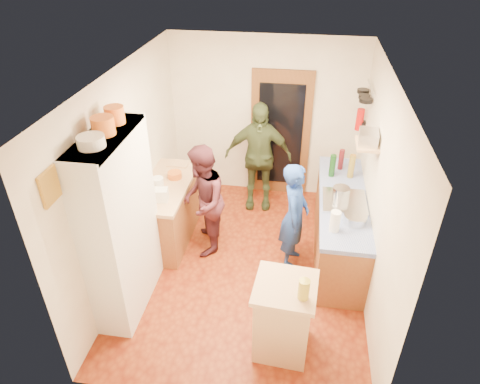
% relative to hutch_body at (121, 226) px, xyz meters
% --- Properties ---
extents(floor, '(3.00, 4.00, 0.02)m').
position_rel_hutch_body_xyz_m(floor, '(1.30, 0.80, -1.11)').
color(floor, maroon).
rests_on(floor, ground).
extents(ceiling, '(3.00, 4.00, 0.02)m').
position_rel_hutch_body_xyz_m(ceiling, '(1.30, 0.80, 1.51)').
color(ceiling, silver).
rests_on(ceiling, ground).
extents(wall_back, '(3.00, 0.02, 2.60)m').
position_rel_hutch_body_xyz_m(wall_back, '(1.30, 2.81, 0.20)').
color(wall_back, '#EDE4CC').
rests_on(wall_back, ground).
extents(wall_front, '(3.00, 0.02, 2.60)m').
position_rel_hutch_body_xyz_m(wall_front, '(1.30, -1.21, 0.20)').
color(wall_front, '#EDE4CC').
rests_on(wall_front, ground).
extents(wall_left, '(0.02, 4.00, 2.60)m').
position_rel_hutch_body_xyz_m(wall_left, '(-0.21, 0.80, 0.20)').
color(wall_left, '#EDE4CC').
rests_on(wall_left, ground).
extents(wall_right, '(0.02, 4.00, 2.60)m').
position_rel_hutch_body_xyz_m(wall_right, '(2.81, 0.80, 0.20)').
color(wall_right, '#EDE4CC').
rests_on(wall_right, ground).
extents(door_frame, '(0.95, 0.06, 2.10)m').
position_rel_hutch_body_xyz_m(door_frame, '(1.55, 2.77, -0.05)').
color(door_frame, brown).
rests_on(door_frame, ground).
extents(door_glass, '(0.70, 0.02, 1.70)m').
position_rel_hutch_body_xyz_m(door_glass, '(1.55, 2.74, -0.05)').
color(door_glass, black).
rests_on(door_glass, door_frame).
extents(hutch_body, '(0.40, 1.20, 2.20)m').
position_rel_hutch_body_xyz_m(hutch_body, '(0.00, 0.00, 0.00)').
color(hutch_body, silver).
rests_on(hutch_body, ground).
extents(hutch_top_shelf, '(0.40, 1.14, 0.04)m').
position_rel_hutch_body_xyz_m(hutch_top_shelf, '(0.00, 0.00, 1.08)').
color(hutch_top_shelf, silver).
rests_on(hutch_top_shelf, hutch_body).
extents(plate_stack, '(0.25, 0.25, 0.11)m').
position_rel_hutch_body_xyz_m(plate_stack, '(0.00, -0.26, 1.15)').
color(plate_stack, white).
rests_on(plate_stack, hutch_top_shelf).
extents(orange_pot_a, '(0.22, 0.22, 0.18)m').
position_rel_hutch_body_xyz_m(orange_pot_a, '(0.00, 0.01, 1.19)').
color(orange_pot_a, orange).
rests_on(orange_pot_a, hutch_top_shelf).
extents(orange_pot_b, '(0.20, 0.20, 0.18)m').
position_rel_hutch_body_xyz_m(orange_pot_b, '(0.00, 0.29, 1.19)').
color(orange_pot_b, orange).
rests_on(orange_pot_b, hutch_top_shelf).
extents(left_counter_base, '(0.60, 1.40, 0.85)m').
position_rel_hutch_body_xyz_m(left_counter_base, '(0.10, 1.25, -0.68)').
color(left_counter_base, brown).
rests_on(left_counter_base, ground).
extents(left_counter_top, '(0.64, 1.44, 0.05)m').
position_rel_hutch_body_xyz_m(left_counter_top, '(0.10, 1.25, -0.23)').
color(left_counter_top, tan).
rests_on(left_counter_top, left_counter_base).
extents(toaster, '(0.24, 0.18, 0.17)m').
position_rel_hutch_body_xyz_m(toaster, '(0.15, 0.85, -0.12)').
color(toaster, white).
rests_on(toaster, left_counter_top).
extents(kettle, '(0.19, 0.19, 0.18)m').
position_rel_hutch_body_xyz_m(kettle, '(0.05, 1.10, -0.11)').
color(kettle, white).
rests_on(kettle, left_counter_top).
extents(orange_bowl, '(0.22, 0.22, 0.09)m').
position_rel_hutch_body_xyz_m(orange_bowl, '(0.18, 1.44, -0.16)').
color(orange_bowl, orange).
rests_on(orange_bowl, left_counter_top).
extents(chopping_board, '(0.31, 0.23, 0.02)m').
position_rel_hutch_body_xyz_m(chopping_board, '(0.12, 1.82, -0.19)').
color(chopping_board, tan).
rests_on(chopping_board, left_counter_top).
extents(right_counter_base, '(0.60, 2.20, 0.84)m').
position_rel_hutch_body_xyz_m(right_counter_base, '(2.50, 1.30, -0.68)').
color(right_counter_base, brown).
rests_on(right_counter_base, ground).
extents(right_counter_top, '(0.62, 2.22, 0.06)m').
position_rel_hutch_body_xyz_m(right_counter_top, '(2.50, 1.30, -0.23)').
color(right_counter_top, '#132EA1').
rests_on(right_counter_top, right_counter_base).
extents(hob, '(0.55, 0.58, 0.04)m').
position_rel_hutch_body_xyz_m(hob, '(2.50, 1.17, -0.18)').
color(hob, silver).
rests_on(hob, right_counter_top).
extents(pot_on_hob, '(0.22, 0.22, 0.14)m').
position_rel_hutch_body_xyz_m(pot_on_hob, '(2.45, 1.23, -0.09)').
color(pot_on_hob, silver).
rests_on(pot_on_hob, hob).
extents(bottle_a, '(0.10, 0.10, 0.33)m').
position_rel_hutch_body_xyz_m(bottle_a, '(2.35, 1.83, -0.04)').
color(bottle_a, '#143F14').
rests_on(bottle_a, right_counter_top).
extents(bottle_b, '(0.10, 0.10, 0.30)m').
position_rel_hutch_body_xyz_m(bottle_b, '(2.48, 2.06, -0.05)').
color(bottle_b, '#591419').
rests_on(bottle_b, right_counter_top).
extents(bottle_c, '(0.10, 0.10, 0.34)m').
position_rel_hutch_body_xyz_m(bottle_c, '(2.61, 1.84, -0.03)').
color(bottle_c, olive).
rests_on(bottle_c, right_counter_top).
extents(paper_towel, '(0.13, 0.13, 0.26)m').
position_rel_hutch_body_xyz_m(paper_towel, '(2.35, 0.55, -0.07)').
color(paper_towel, white).
rests_on(paper_towel, right_counter_top).
extents(mixing_bowl, '(0.30, 0.30, 0.11)m').
position_rel_hutch_body_xyz_m(mixing_bowl, '(2.60, 0.75, -0.15)').
color(mixing_bowl, silver).
rests_on(mixing_bowl, right_counter_top).
extents(island_base, '(0.59, 0.59, 0.86)m').
position_rel_hutch_body_xyz_m(island_base, '(1.86, -0.44, -0.67)').
color(island_base, tan).
rests_on(island_base, ground).
extents(island_top, '(0.66, 0.66, 0.05)m').
position_rel_hutch_body_xyz_m(island_top, '(1.86, -0.44, -0.22)').
color(island_top, tan).
rests_on(island_top, island_base).
extents(cutting_board, '(0.37, 0.30, 0.02)m').
position_rel_hutch_body_xyz_m(cutting_board, '(1.81, -0.38, -0.21)').
color(cutting_board, white).
rests_on(cutting_board, island_top).
extents(oil_jar, '(0.12, 0.12, 0.22)m').
position_rel_hutch_body_xyz_m(oil_jar, '(2.03, -0.57, -0.08)').
color(oil_jar, '#AD9E2D').
rests_on(oil_jar, island_top).
extents(pan_rail, '(0.02, 0.65, 0.02)m').
position_rel_hutch_body_xyz_m(pan_rail, '(2.76, 2.33, 0.95)').
color(pan_rail, silver).
rests_on(pan_rail, wall_right).
extents(pan_hang_a, '(0.18, 0.18, 0.05)m').
position_rel_hutch_body_xyz_m(pan_hang_a, '(2.70, 2.15, 0.82)').
color(pan_hang_a, black).
rests_on(pan_hang_a, pan_rail).
extents(pan_hang_b, '(0.16, 0.16, 0.05)m').
position_rel_hutch_body_xyz_m(pan_hang_b, '(2.70, 2.35, 0.80)').
color(pan_hang_b, black).
rests_on(pan_hang_b, pan_rail).
extents(pan_hang_c, '(0.17, 0.17, 0.05)m').
position_rel_hutch_body_xyz_m(pan_hang_c, '(2.70, 2.55, 0.81)').
color(pan_hang_c, black).
rests_on(pan_hang_c, pan_rail).
extents(wall_shelf, '(0.26, 0.42, 0.03)m').
position_rel_hutch_body_xyz_m(wall_shelf, '(2.67, 1.25, 0.60)').
color(wall_shelf, tan).
rests_on(wall_shelf, wall_right).
extents(radio, '(0.24, 0.32, 0.15)m').
position_rel_hutch_body_xyz_m(radio, '(2.67, 1.25, 0.69)').
color(radio, silver).
rests_on(radio, wall_shelf).
extents(ext_bracket, '(0.06, 0.10, 0.04)m').
position_rel_hutch_body_xyz_m(ext_bracket, '(2.77, 2.50, 0.35)').
color(ext_bracket, black).
rests_on(ext_bracket, wall_right).
extents(fire_extinguisher, '(0.11, 0.11, 0.32)m').
position_rel_hutch_body_xyz_m(fire_extinguisher, '(2.71, 2.50, 0.40)').
color(fire_extinguisher, red).
rests_on(fire_extinguisher, wall_right).
extents(picture_frame, '(0.03, 0.25, 0.30)m').
position_rel_hutch_body_xyz_m(picture_frame, '(-0.18, -0.75, 0.95)').
color(picture_frame, gold).
rests_on(picture_frame, wall_left).
extents(person_hob, '(0.40, 0.57, 1.49)m').
position_rel_hutch_body_xyz_m(person_hob, '(1.91, 0.96, -0.35)').
color(person_hob, '#1D3C94').
rests_on(person_hob, ground).
extents(person_left, '(0.72, 0.86, 1.59)m').
position_rel_hutch_body_xyz_m(person_left, '(0.68, 1.11, -0.31)').
color(person_left, '#431B24').
rests_on(person_left, ground).
extents(person_back, '(1.06, 0.51, 1.75)m').
position_rel_hutch_body_xyz_m(person_back, '(1.27, 2.29, -0.22)').
color(person_back, '#354023').
rests_on(person_back, ground).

